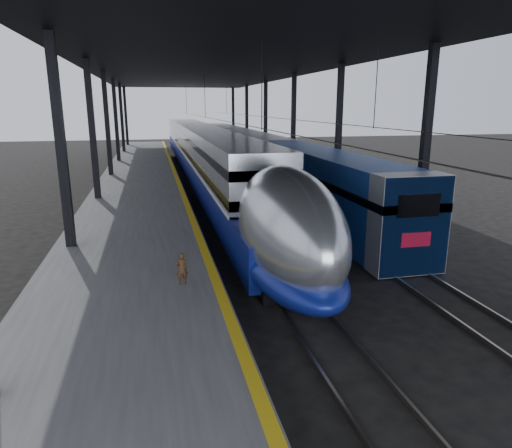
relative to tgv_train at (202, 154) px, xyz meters
name	(u,v)px	position (x,y,z in m)	size (l,w,h in m)	color
ground	(237,307)	(-2.00, -28.62, -2.14)	(160.00, 160.00, 0.00)	black
platform	(139,190)	(-5.50, -8.62, -1.64)	(6.00, 80.00, 1.00)	#4C4C4F
yellow_strip	(178,182)	(-2.70, -8.62, -1.13)	(0.30, 80.00, 0.01)	gold
rails	(248,191)	(2.50, -8.62, -2.06)	(6.52, 80.00, 0.16)	slate
canopy	(211,66)	(-0.10, -8.62, 6.98)	(18.00, 75.00, 9.47)	black
tgv_train	(202,154)	(0.00, 0.00, 0.00)	(3.19, 65.20, 4.57)	silver
second_train	(256,154)	(5.00, -0.27, -0.14)	(2.86, 56.05, 3.93)	navy
child	(182,269)	(-3.75, -28.72, -0.62)	(0.37, 0.25, 1.03)	#472D17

